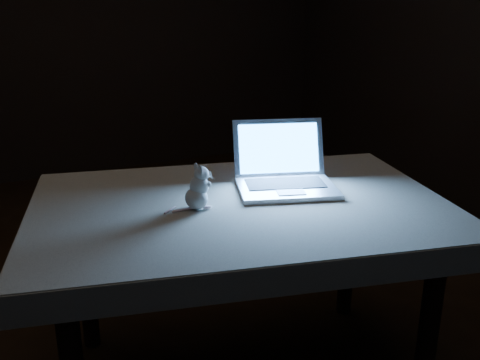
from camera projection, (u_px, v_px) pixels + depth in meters
name	position (u px, v px, depth m)	size (l,w,h in m)	color
floor	(165.00, 337.00, 2.30)	(5.00, 5.00, 0.00)	black
back_wall	(51.00, 10.00, 4.01)	(4.50, 0.04, 2.60)	black
table	(240.00, 294.00, 1.95)	(1.32, 0.85, 0.71)	black
tablecloth	(236.00, 212.00, 1.87)	(1.41, 0.94, 0.09)	#BAAF9A
laptop	(288.00, 160.00, 1.91)	(0.35, 0.31, 0.24)	silver
plush_mouse	(196.00, 187.00, 1.76)	(0.11, 0.11, 0.15)	silver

